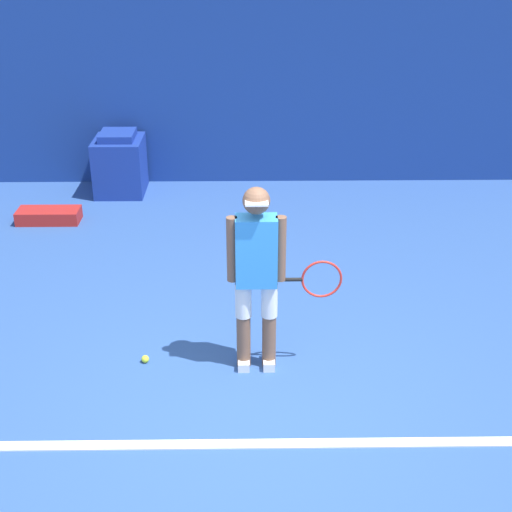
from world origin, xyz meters
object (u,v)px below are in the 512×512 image
(tennis_ball, at_px, (145,359))
(covered_chair, at_px, (120,164))
(tennis_player, at_px, (258,272))
(equipment_bag, at_px, (49,216))

(tennis_ball, height_order, covered_chair, covered_chair)
(tennis_player, relative_size, tennis_ball, 24.40)
(equipment_bag, bearing_deg, tennis_player, -50.98)
(covered_chair, bearing_deg, equipment_bag, -125.52)
(tennis_ball, bearing_deg, equipment_bag, 117.10)
(tennis_ball, distance_m, equipment_bag, 3.58)
(tennis_player, height_order, equipment_bag, tennis_player)
(tennis_ball, xyz_separation_m, covered_chair, (-0.86, 4.26, 0.38))
(covered_chair, height_order, equipment_bag, covered_chair)
(tennis_ball, distance_m, covered_chair, 4.36)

